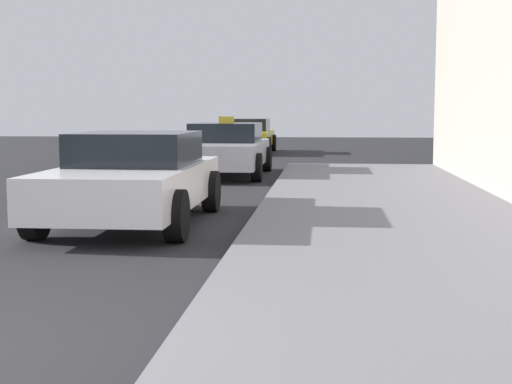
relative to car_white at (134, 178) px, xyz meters
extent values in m
cube|color=slate|center=(3.66, -6.02, -0.57)|extent=(4.00, 32.00, 0.15)
cube|color=white|center=(0.00, -0.05, -0.10)|extent=(1.75, 4.26, 0.55)
cube|color=black|center=(0.00, 0.16, 0.40)|extent=(1.54, 1.92, 0.45)
cylinder|color=black|center=(0.88, -1.41, -0.33)|extent=(0.22, 0.64, 0.64)
cylinder|color=black|center=(-0.88, -1.41, -0.33)|extent=(0.22, 0.64, 0.64)
cylinder|color=black|center=(0.88, 1.31, -0.33)|extent=(0.22, 0.64, 0.64)
cylinder|color=black|center=(-0.88, 1.31, -0.33)|extent=(0.22, 0.64, 0.64)
cube|color=#B7B7BF|center=(0.24, 7.69, -0.10)|extent=(1.80, 4.56, 0.55)
cube|color=black|center=(0.24, 7.92, 0.40)|extent=(1.58, 2.05, 0.45)
cube|color=yellow|center=(0.24, 7.92, 0.70)|extent=(0.36, 0.14, 0.16)
cylinder|color=black|center=(1.14, 6.23, -0.33)|extent=(0.22, 0.64, 0.64)
cylinder|color=black|center=(-0.66, 6.23, -0.33)|extent=(0.22, 0.64, 0.64)
cylinder|color=black|center=(1.14, 9.15, -0.33)|extent=(0.22, 0.64, 0.64)
cylinder|color=black|center=(-0.66, 9.15, -0.33)|extent=(0.22, 0.64, 0.64)
cube|color=yellow|center=(-0.27, 17.45, -0.10)|extent=(1.77, 4.35, 0.55)
cube|color=black|center=(-0.27, 17.67, 0.40)|extent=(1.56, 1.96, 0.45)
cylinder|color=black|center=(0.62, 16.06, -0.33)|extent=(0.22, 0.64, 0.64)
cylinder|color=black|center=(-1.16, 16.06, -0.33)|extent=(0.22, 0.64, 0.64)
cylinder|color=black|center=(0.62, 18.85, -0.33)|extent=(0.22, 0.64, 0.64)
cylinder|color=black|center=(-1.16, 18.85, -0.33)|extent=(0.22, 0.64, 0.64)
camera|label=1|loc=(2.64, -10.07, 0.93)|focal=52.10mm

